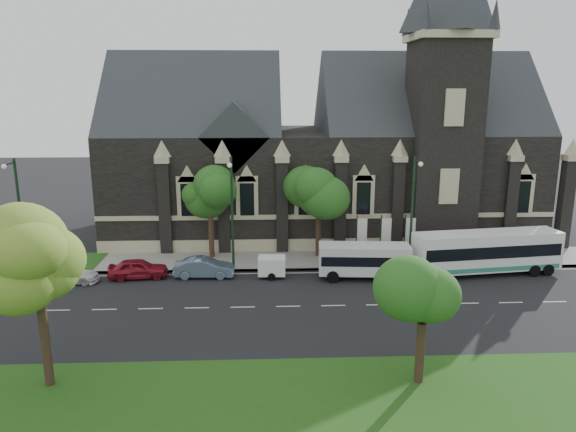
{
  "coord_description": "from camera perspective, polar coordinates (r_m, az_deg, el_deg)",
  "views": [
    {
      "loc": [
        -1.41,
        -32.81,
        14.04
      ],
      "look_at": [
        0.25,
        6.0,
        4.7
      ],
      "focal_mm": 33.28,
      "sensor_mm": 36.0,
      "label": 1
    }
  ],
  "objects": [
    {
      "name": "tree_walk_left",
      "position": [
        44.51,
        -8.07,
        2.62
      ],
      "size": [
        3.91,
        3.91,
        7.64
      ],
      "color": "black",
      "rests_on": "ground"
    },
    {
      "name": "tree_park_near",
      "position": [
        27.26,
        -24.73,
        -4.0
      ],
      "size": [
        4.42,
        4.42,
        8.56
      ],
      "color": "black",
      "rests_on": "ground"
    },
    {
      "name": "box_trailer",
      "position": [
        40.69,
        -1.74,
        -5.33
      ],
      "size": [
        3.0,
        1.76,
        1.59
      ],
      "rotation": [
        0.0,
        0.0,
        -0.04
      ],
      "color": "white",
      "rests_on": "ground"
    },
    {
      "name": "street_lamp_far",
      "position": [
        44.91,
        -26.84,
        0.57
      ],
      "size": [
        0.36,
        1.88,
        9.0
      ],
      "color": "black",
      "rests_on": "ground"
    },
    {
      "name": "car_far_red",
      "position": [
        42.07,
        -15.72,
        -5.43
      ],
      "size": [
        4.56,
        2.22,
        1.5
      ],
      "primitive_type": "imported",
      "rotation": [
        0.0,
        0.0,
        1.68
      ],
      "color": "maroon",
      "rests_on": "ground"
    },
    {
      "name": "sedan",
      "position": [
        41.23,
        -8.95,
        -5.46
      ],
      "size": [
        4.58,
        1.7,
        1.5
      ],
      "primitive_type": "imported",
      "rotation": [
        0.0,
        0.0,
        1.55
      ],
      "color": "slate",
      "rests_on": "ground"
    },
    {
      "name": "banner_flag_center",
      "position": [
        44.47,
        10.24,
        -1.9
      ],
      "size": [
        0.9,
        0.1,
        4.0
      ],
      "color": "black",
      "rests_on": "ground"
    },
    {
      "name": "banner_flag_left",
      "position": [
        44.08,
        7.7,
        -1.95
      ],
      "size": [
        0.9,
        0.1,
        4.0
      ],
      "color": "black",
      "rests_on": "ground"
    },
    {
      "name": "street_lamp_mid",
      "position": [
        40.97,
        -6.01,
        0.85
      ],
      "size": [
        0.36,
        1.88,
        9.0
      ],
      "color": "black",
      "rests_on": "ground"
    },
    {
      "name": "street_lamp_near",
      "position": [
        42.45,
        13.21,
        1.01
      ],
      "size": [
        0.36,
        1.88,
        9.0
      ],
      "color": "black",
      "rests_on": "ground"
    },
    {
      "name": "museum",
      "position": [
        52.33,
        4.77,
        7.02
      ],
      "size": [
        40.0,
        17.7,
        29.9
      ],
      "color": "black",
      "rests_on": "ground"
    },
    {
      "name": "car_far_white",
      "position": [
        42.84,
        -22.27,
        -5.79
      ],
      "size": [
        4.38,
        2.01,
        1.24
      ],
      "primitive_type": "imported",
      "rotation": [
        0.0,
        0.0,
        1.51
      ],
      "color": "silver",
      "rests_on": "ground"
    },
    {
      "name": "tree_park_east",
      "position": [
        26.42,
        14.56,
        -7.83
      ],
      "size": [
        3.4,
        3.4,
        6.28
      ],
      "color": "black",
      "rests_on": "ground"
    },
    {
      "name": "sidewalk",
      "position": [
        44.57,
        -0.51,
        -4.74
      ],
      "size": [
        80.0,
        5.0,
        0.15
      ],
      "primitive_type": "cube",
      "color": "gray",
      "rests_on": "ground"
    },
    {
      "name": "ground",
      "position": [
        35.71,
        0.02,
        -9.63
      ],
      "size": [
        160.0,
        160.0,
        0.0
      ],
      "primitive_type": "plane",
      "color": "black",
      "rests_on": "ground"
    },
    {
      "name": "tour_coach",
      "position": [
        43.82,
        20.48,
        -3.57
      ],
      "size": [
        11.6,
        3.85,
        3.32
      ],
      "rotation": [
        0.0,
        0.0,
        0.13
      ],
      "color": "white",
      "rests_on": "ground"
    },
    {
      "name": "shuttle_bus",
      "position": [
        40.64,
        8.17,
        -4.57
      ],
      "size": [
        6.92,
        2.87,
        2.62
      ],
      "rotation": [
        0.0,
        0.0,
        -0.08
      ],
      "color": "silver",
      "rests_on": "ground"
    },
    {
      "name": "tree_walk_right",
      "position": [
        44.53,
        3.56,
        2.85
      ],
      "size": [
        4.08,
        4.08,
        7.8
      ],
      "color": "black",
      "rests_on": "ground"
    },
    {
      "name": "banner_flag_right",
      "position": [
        44.95,
        12.73,
        -1.86
      ],
      "size": [
        0.9,
        0.1,
        4.0
      ],
      "color": "black",
      "rests_on": "ground"
    }
  ]
}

